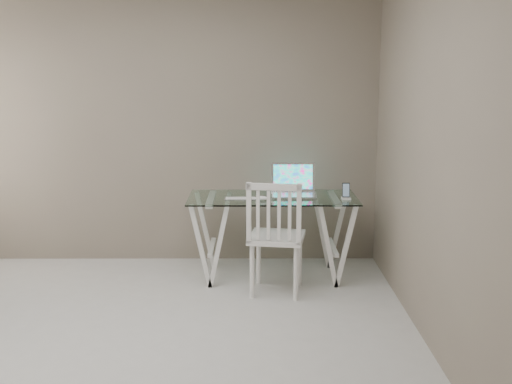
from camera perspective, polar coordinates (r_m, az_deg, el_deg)
room at (r=4.04m, az=-12.71°, el=8.34°), size 4.50×4.52×2.71m
desk at (r=5.81m, az=1.47°, el=-3.95°), size 1.50×0.70×0.75m
chair at (r=5.31m, az=1.75°, el=-3.64°), size 0.51×0.51×0.98m
laptop at (r=5.82m, az=3.35°, el=0.41°), size 0.40×0.32×0.28m
keyboard at (r=5.63m, az=-1.40°, el=-0.59°), size 0.28×0.12×0.01m
mouse at (r=5.58m, az=0.48°, el=-0.56°), size 0.12×0.07×0.04m
phone_dock at (r=5.67m, az=8.00°, el=-0.24°), size 0.08×0.08×0.15m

